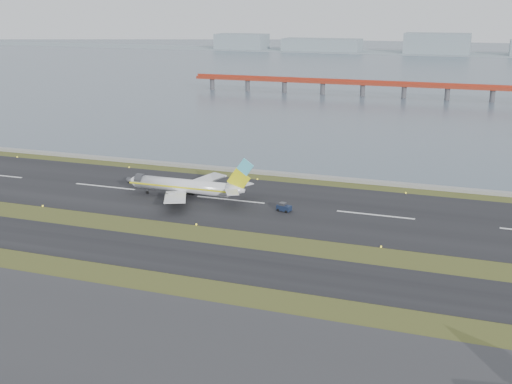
# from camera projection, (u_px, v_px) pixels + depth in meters

# --- Properties ---
(ground) EXTENTS (1000.00, 1000.00, 0.00)m
(ground) POSITION_uv_depth(u_px,v_px,m) (183.00, 235.00, 149.98)
(ground) COLOR #344518
(ground) RESTS_ON ground
(apron_strip) EXTENTS (1000.00, 50.00, 0.10)m
(apron_strip) POSITION_uv_depth(u_px,v_px,m) (29.00, 350.00, 100.22)
(apron_strip) COLOR #323235
(apron_strip) RESTS_ON ground
(taxiway_strip) EXTENTS (1000.00, 18.00, 0.10)m
(taxiway_strip) POSITION_uv_depth(u_px,v_px,m) (159.00, 253.00, 139.12)
(taxiway_strip) COLOR black
(taxiway_strip) RESTS_ON ground
(runway_strip) EXTENTS (1000.00, 45.00, 0.10)m
(runway_strip) POSITION_uv_depth(u_px,v_px,m) (230.00, 200.00, 177.11)
(runway_strip) COLOR black
(runway_strip) RESTS_ON ground
(seawall) EXTENTS (1000.00, 2.50, 1.00)m
(seawall) POSITION_uv_depth(u_px,v_px,m) (265.00, 173.00, 204.12)
(seawall) COLOR #979792
(seawall) RESTS_ON ground
(bay_water) EXTENTS (1400.00, 800.00, 1.30)m
(bay_water) POSITION_uv_depth(u_px,v_px,m) (410.00, 66.00, 566.09)
(bay_water) COLOR #475666
(bay_water) RESTS_ON ground
(red_pier) EXTENTS (260.00, 5.00, 10.20)m
(red_pier) POSITION_uv_depth(u_px,v_px,m) (404.00, 86.00, 367.67)
(red_pier) COLOR #9E2F1B
(red_pier) RESTS_ON ground
(far_shoreline) EXTENTS (1400.00, 80.00, 60.50)m
(far_shoreline) POSITION_uv_depth(u_px,v_px,m) (440.00, 48.00, 704.75)
(far_shoreline) COLOR gray
(far_shoreline) RESTS_ON ground
(airliner) EXTENTS (38.52, 32.89, 12.80)m
(airliner) POSITION_uv_depth(u_px,v_px,m) (187.00, 186.00, 177.92)
(airliner) COLOR white
(airliner) RESTS_ON ground
(pushback_tug) EXTENTS (4.05, 2.95, 2.33)m
(pushback_tug) POSITION_uv_depth(u_px,v_px,m) (284.00, 207.00, 166.99)
(pushback_tug) COLOR #141E37
(pushback_tug) RESTS_ON ground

